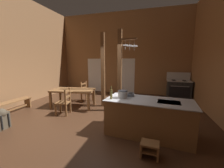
{
  "coord_description": "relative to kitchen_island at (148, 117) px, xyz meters",
  "views": [
    {
      "loc": [
        1.74,
        -4.0,
        1.91
      ],
      "look_at": [
        0.39,
        0.77,
        1.09
      ],
      "focal_mm": 22.37,
      "sensor_mm": 36.0,
      "label": 1
    }
  ],
  "objects": [
    {
      "name": "step_stool",
      "position": [
        0.07,
        -0.89,
        -0.29
      ],
      "size": [
        0.38,
        0.3,
        0.3
      ],
      "color": "brown",
      "rests_on": "ground_plane"
    },
    {
      "name": "glazed_panel_back_right",
      "position": [
        -1.33,
        4.65,
        0.56
      ],
      "size": [
        0.84,
        0.01,
        2.05
      ],
      "primitive_type": "cube",
      "color": "white",
      "rests_on": "ground_plane"
    },
    {
      "name": "bottle_tall_on_counter",
      "position": [
        -0.95,
        -0.17,
        0.6
      ],
      "size": [
        0.06,
        0.06,
        0.34
      ],
      "color": "brown",
      "rests_on": "kitchen_island"
    },
    {
      "name": "kitchen_island",
      "position": [
        0.0,
        0.0,
        0.0
      ],
      "size": [
        2.24,
        1.17,
        0.93
      ],
      "color": "brown",
      "rests_on": "ground_plane"
    },
    {
      "name": "support_post_center",
      "position": [
        -1.9,
        1.91,
        1.05
      ],
      "size": [
        0.14,
        0.14,
        3.03
      ],
      "color": "brown",
      "rests_on": "ground_plane"
    },
    {
      "name": "bench_along_left_wall",
      "position": [
        -4.91,
        0.13,
        -0.15
      ],
      "size": [
        0.42,
        1.65,
        0.44
      ],
      "color": "brown",
      "rests_on": "ground_plane"
    },
    {
      "name": "ladderback_chair_by_post",
      "position": [
        -2.93,
        0.63,
        -0.01
      ],
      "size": [
        0.51,
        0.51,
        0.95
      ],
      "color": "brown",
      "rests_on": "ground_plane"
    },
    {
      "name": "stove_range",
      "position": [
        1.39,
        4.1,
        0.02
      ],
      "size": [
        1.17,
        0.86,
        1.32
      ],
      "color": "#292929",
      "rests_on": "ground_plane"
    },
    {
      "name": "wall_back",
      "position": [
        -1.71,
        4.72,
        1.88
      ],
      "size": [
        8.26,
        0.14,
        4.68
      ],
      "primitive_type": "cube",
      "color": "#93663F",
      "rests_on": "ground_plane"
    },
    {
      "name": "backpack",
      "position": [
        -3.97,
        -0.82,
        -0.15
      ],
      "size": [
        0.31,
        0.33,
        0.6
      ],
      "color": "#4C4233",
      "rests_on": "ground_plane"
    },
    {
      "name": "stockpot_on_counter",
      "position": [
        -0.68,
        0.03,
        0.56
      ],
      "size": [
        0.33,
        0.26,
        0.2
      ],
      "color": "#B7BABF",
      "rests_on": "kitchen_island"
    },
    {
      "name": "glazed_door_back_left",
      "position": [
        -3.39,
        4.65,
        0.56
      ],
      "size": [
        1.0,
        0.01,
        2.05
      ],
      "primitive_type": "cube",
      "color": "white",
      "rests_on": "ground_plane"
    },
    {
      "name": "dining_table",
      "position": [
        -3.08,
        1.47,
        0.19
      ],
      "size": [
        1.8,
        1.11,
        0.74
      ],
      "color": "brown",
      "rests_on": "ground_plane"
    },
    {
      "name": "ground_plane",
      "position": [
        -1.71,
        0.45,
        -0.51
      ],
      "size": [
        8.26,
        9.2,
        0.1
      ],
      "primitive_type": "cube",
      "color": "#422819"
    },
    {
      "name": "mixing_bowl_on_counter",
      "position": [
        -0.52,
        0.27,
        0.51
      ],
      "size": [
        0.24,
        0.24,
        0.09
      ],
      "color": "slate",
      "rests_on": "kitchen_island"
    },
    {
      "name": "ladderback_chair_near_window",
      "position": [
        -2.92,
        2.35,
        -0.01
      ],
      "size": [
        0.5,
        0.5,
        0.95
      ],
      "color": "brown",
      "rests_on": "ground_plane"
    },
    {
      "name": "support_post_with_pot_rack",
      "position": [
        -1.07,
        1.55,
        1.18
      ],
      "size": [
        0.72,
        0.25,
        3.03
      ],
      "color": "brown",
      "rests_on": "ground_plane"
    }
  ]
}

